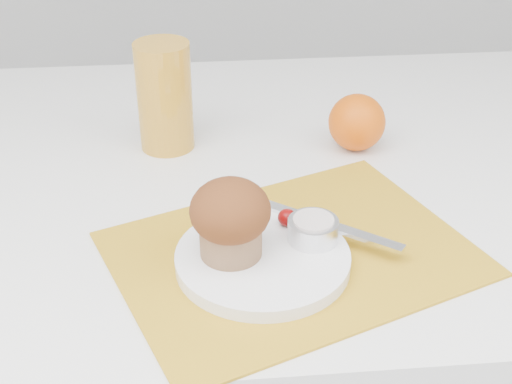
{
  "coord_description": "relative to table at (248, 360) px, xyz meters",
  "views": [
    {
      "loc": [
        -0.07,
        -0.82,
        1.24
      ],
      "look_at": [
        -0.0,
        -0.1,
        0.8
      ],
      "focal_mm": 50.0,
      "sensor_mm": 36.0,
      "label": 1
    }
  ],
  "objects": [
    {
      "name": "raspberry_far",
      "position": [
        0.05,
        -0.2,
        0.4
      ],
      "size": [
        0.02,
        0.02,
        0.02
      ],
      "primitive_type": "ellipsoid",
      "color": "#540216",
      "rests_on": "plate"
    },
    {
      "name": "butter_knife",
      "position": [
        0.08,
        -0.19,
        0.4
      ],
      "size": [
        0.16,
        0.12,
        0.0
      ],
      "primitive_type": "cube",
      "rotation": [
        0.0,
        0.0,
        -0.65
      ],
      "color": "silver",
      "rests_on": "plate"
    },
    {
      "name": "ramekin",
      "position": [
        0.06,
        -0.21,
        0.41
      ],
      "size": [
        0.06,
        0.06,
        0.03
      ],
      "primitive_type": "cylinder",
      "rotation": [
        0.0,
        0.0,
        0.01
      ],
      "color": "silver",
      "rests_on": "plate"
    },
    {
      "name": "placemat",
      "position": [
        0.04,
        -0.21,
        0.38
      ],
      "size": [
        0.47,
        0.41,
        0.0
      ],
      "primitive_type": "cube",
      "rotation": [
        0.0,
        0.0,
        0.38
      ],
      "color": "gold",
      "rests_on": "table"
    },
    {
      "name": "raspberry_near",
      "position": [
        0.03,
        -0.18,
        0.4
      ],
      "size": [
        0.02,
        0.02,
        0.02
      ],
      "primitive_type": "ellipsoid",
      "color": "#4F0202",
      "rests_on": "plate"
    },
    {
      "name": "plate",
      "position": [
        -0.0,
        -0.23,
        0.39
      ],
      "size": [
        0.23,
        0.23,
        0.02
      ],
      "primitive_type": "cylinder",
      "rotation": [
        0.0,
        0.0,
        0.17
      ],
      "color": "white",
      "rests_on": "placemat"
    },
    {
      "name": "juice_glass",
      "position": [
        -0.11,
        0.07,
        0.45
      ],
      "size": [
        0.09,
        0.09,
        0.16
      ],
      "primitive_type": "cylinder",
      "rotation": [
        0.0,
        0.0,
        -0.12
      ],
      "color": "gold",
      "rests_on": "table"
    },
    {
      "name": "orange",
      "position": [
        0.16,
        0.04,
        0.42
      ],
      "size": [
        0.08,
        0.08,
        0.08
      ],
      "primitive_type": "sphere",
      "color": "#EA5C08",
      "rests_on": "table"
    },
    {
      "name": "table",
      "position": [
        0.0,
        0.0,
        0.0
      ],
      "size": [
        1.2,
        0.8,
        0.75
      ],
      "primitive_type": "cube",
      "color": "white",
      "rests_on": "ground"
    },
    {
      "name": "muffin",
      "position": [
        -0.04,
        -0.23,
        0.44
      ],
      "size": [
        0.09,
        0.09,
        0.09
      ],
      "color": "#8E6645",
      "rests_on": "plate"
    },
    {
      "name": "cream",
      "position": [
        0.06,
        -0.21,
        0.42
      ],
      "size": [
        0.05,
        0.05,
        0.01
      ],
      "primitive_type": "cylinder",
      "rotation": [
        0.0,
        0.0,
        0.16
      ],
      "color": "silver",
      "rests_on": "ramekin"
    }
  ]
}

